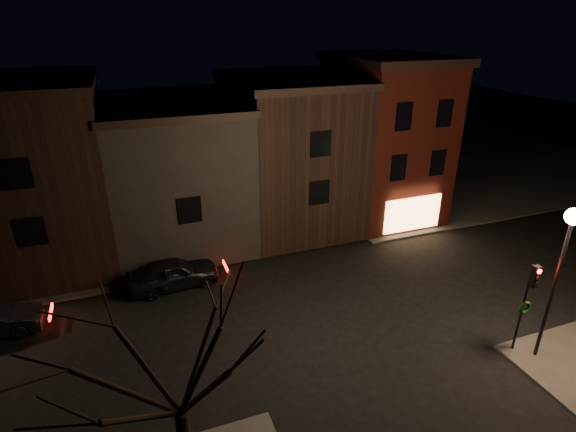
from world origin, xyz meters
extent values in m
plane|color=black|center=(0.00, 0.00, 0.00)|extent=(120.00, 120.00, 0.00)
cube|color=#2D2B28|center=(20.00, 20.00, 0.06)|extent=(30.00, 30.00, 0.12)
cube|color=#42110B|center=(8.00, 9.50, 5.12)|extent=(6.00, 8.00, 10.00)
cube|color=black|center=(8.00, 9.50, 10.37)|extent=(6.50, 8.50, 0.50)
cube|color=#FFB572|center=(8.00, 5.45, 1.42)|extent=(4.00, 0.12, 2.20)
cube|color=black|center=(1.50, 10.50, 4.62)|extent=(7.00, 10.00, 9.00)
cube|color=black|center=(1.50, 10.50, 9.32)|extent=(7.30, 10.30, 0.40)
cube|color=black|center=(-5.75, 10.50, 4.12)|extent=(7.50, 10.00, 8.00)
cube|color=black|center=(-5.75, 10.50, 8.32)|extent=(7.80, 10.30, 0.40)
cube|color=black|center=(-13.00, 10.50, 4.87)|extent=(7.00, 10.00, 9.50)
cube|color=black|center=(-13.00, 10.50, 9.82)|extent=(7.30, 10.30, 0.40)
cylinder|color=black|center=(6.20, -6.00, 3.12)|extent=(0.14, 0.14, 6.00)
sphere|color=#FFD18C|center=(6.20, -6.00, 6.30)|extent=(0.60, 0.60, 0.60)
cylinder|color=black|center=(5.60, -5.40, 2.12)|extent=(0.10, 0.10, 4.00)
cube|color=black|center=(5.60, -5.58, 3.72)|extent=(0.28, 0.22, 0.90)
cylinder|color=#FF0C07|center=(5.60, -5.70, 4.00)|extent=(0.18, 0.06, 0.18)
cylinder|color=black|center=(5.60, -5.70, 3.72)|extent=(0.18, 0.06, 0.18)
cylinder|color=black|center=(5.60, -5.70, 3.44)|extent=(0.18, 0.06, 0.18)
torus|color=#0C380F|center=(5.60, -5.49, 2.22)|extent=(0.58, 0.14, 0.58)
sphere|color=#990C0C|center=(5.60, -5.51, 2.44)|extent=(0.12, 0.12, 0.12)
imported|color=black|center=(-6.99, 4.50, 0.78)|extent=(4.71, 2.21, 1.56)
camera|label=1|loc=(-8.37, -16.09, 12.78)|focal=28.00mm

